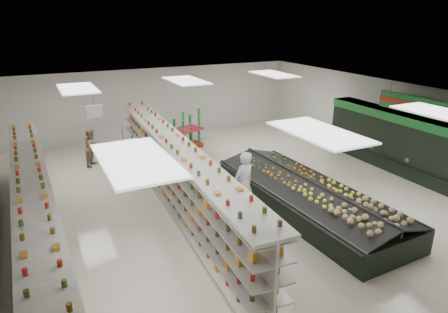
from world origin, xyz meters
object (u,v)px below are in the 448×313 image
gondola_center (176,177)px  shopper_background (92,147)px  soda_endcap (187,131)px  shopper_main (244,184)px  gondola_left (36,217)px  produce_island (307,196)px

gondola_center → shopper_background: gondola_center is taller
soda_endcap → shopper_main: shopper_main is taller
gondola_left → gondola_center: (3.91, 0.80, 0.05)m
shopper_main → gondola_center: bearing=-61.7°
produce_island → shopper_background: bearing=127.4°
gondola_left → produce_island: gondola_left is taller
gondola_left → produce_island: size_ratio=1.64×
produce_island → soda_endcap: 7.23m
gondola_center → produce_island: 3.96m
soda_endcap → shopper_main: size_ratio=0.81×
shopper_background → gondola_center: bearing=-125.9°
shopper_main → gondola_left: bearing=-24.3°
produce_island → shopper_main: bearing=164.3°
soda_endcap → shopper_main: bearing=-96.9°
gondola_left → shopper_background: bearing=67.3°
gondola_left → shopper_background: gondola_left is taller
gondola_center → shopper_main: gondola_center is taller
gondola_center → produce_island: size_ratio=1.74×
gondola_left → soda_endcap: size_ratio=6.99×
gondola_left → soda_endcap: (6.23, 5.93, -0.11)m
gondola_left → shopper_main: bearing=-8.5°
gondola_center → produce_island: bearing=-28.1°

